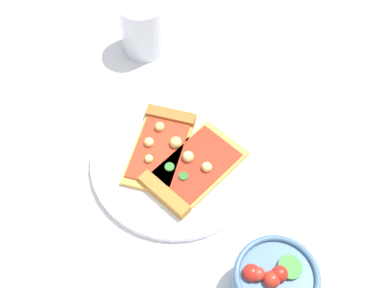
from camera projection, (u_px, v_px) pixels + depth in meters
The scene contains 6 objects.
ground_plane at pixel (177, 162), 0.83m from camera, with size 2.40×2.40×0.00m, color silver.
plate at pixel (178, 158), 0.82m from camera, with size 0.27×0.27×0.01m, color white.
pizza_slice_near at pixel (190, 171), 0.79m from camera, with size 0.17×0.13×0.02m.
pizza_slice_far at pixel (162, 143), 0.82m from camera, with size 0.16×0.10×0.03m.
salad_bowl at pixel (274, 283), 0.69m from camera, with size 0.11×0.11×0.08m.
soda_glass at pixel (143, 27), 0.92m from camera, with size 0.08×0.08×0.10m.
Camera 1 is at (-0.38, -0.19, 0.71)m, focal length 49.36 mm.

